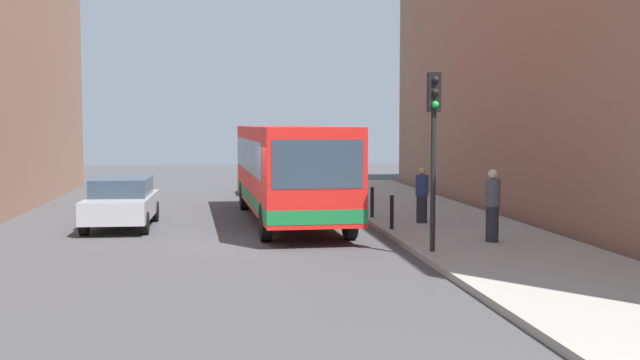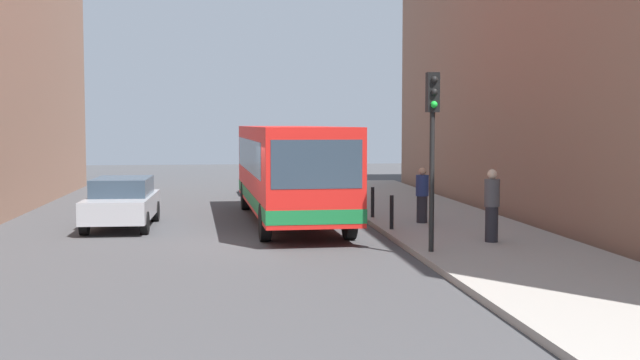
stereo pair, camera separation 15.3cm
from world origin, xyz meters
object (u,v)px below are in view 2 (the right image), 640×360
object	(u,v)px
car_beside_bus	(122,201)
traffic_light	(432,127)
pedestrian_near_signal	(492,206)
bollard_farthest	(345,188)
bus	(289,167)
car_behind_bus	(270,177)
bollard_far	(357,194)
bollard_mid	(373,202)
pedestrian_mid_sidewalk	(422,195)
bollard_near	(392,212)

from	to	relation	value
car_beside_bus	traffic_light	xyz separation A→B (m)	(7.74, -6.31, 2.22)
traffic_light	pedestrian_near_signal	xyz separation A→B (m)	(1.87, 1.26, -1.94)
bollard_farthest	pedestrian_near_signal	xyz separation A→B (m)	(1.97, -11.24, 0.44)
car_beside_bus	pedestrian_near_signal	xyz separation A→B (m)	(9.61, -5.05, 0.28)
car_beside_bus	bollard_farthest	world-z (taller)	car_beside_bus
bus	car_behind_bus	bearing A→B (deg)	-91.74
bollard_far	pedestrian_near_signal	size ratio (longest dim) A/B	0.52
bus	bollard_mid	xyz separation A→B (m)	(2.60, -0.32, -1.10)
pedestrian_near_signal	pedestrian_mid_sidewalk	distance (m)	4.02
car_behind_bus	pedestrian_mid_sidewalk	size ratio (longest dim) A/B	2.72
car_beside_bus	traffic_light	distance (m)	10.24
traffic_light	bollard_near	distance (m)	4.58
car_behind_bus	bus	bearing A→B (deg)	88.74
bollard_mid	bollard_far	distance (m)	2.86
bus	bollard_farthest	bearing A→B (deg)	-118.00
car_behind_bus	bollard_farthest	world-z (taller)	car_behind_bus
car_beside_bus	bollard_near	size ratio (longest dim) A/B	4.66
bollard_far	bollard_farthest	size ratio (longest dim) A/B	1.00
car_behind_bus	traffic_light	xyz separation A→B (m)	(2.79, -16.42, 2.22)
bollard_far	pedestrian_mid_sidewalk	world-z (taller)	pedestrian_mid_sidewalk
car_beside_bus	traffic_light	bearing A→B (deg)	141.63
car_behind_bus	bollard_farthest	bearing A→B (deg)	122.67
bollard_far	pedestrian_mid_sidewalk	bearing A→B (deg)	-74.88
car_behind_bus	bollard_near	distance (m)	12.80
car_beside_bus	bollard_mid	size ratio (longest dim) A/B	4.66
pedestrian_near_signal	bollard_farthest	bearing A→B (deg)	-109.66
traffic_light	bollard_farthest	world-z (taller)	traffic_light
pedestrian_mid_sidewalk	bollard_farthest	bearing A→B (deg)	158.00
bus	pedestrian_near_signal	world-z (taller)	bus
bollard_near	pedestrian_mid_sidewalk	xyz separation A→B (m)	(1.20, 1.30, 0.34)
pedestrian_mid_sidewalk	bollard_far	bearing A→B (deg)	163.81
traffic_light	bollard_near	bearing A→B (deg)	91.47
pedestrian_near_signal	bollard_far	bearing A→B (deg)	-106.37
bollard_far	bollard_farthest	distance (m)	2.86
bollard_far	bollard_mid	bearing A→B (deg)	-90.00
bollard_farthest	traffic_light	bearing A→B (deg)	-89.54
bollard_mid	bollard_farthest	size ratio (longest dim) A/B	1.00
traffic_light	bollard_mid	bearing A→B (deg)	90.85
bollard_far	pedestrian_near_signal	xyz separation A→B (m)	(1.97, -8.37, 0.44)
bus	pedestrian_near_signal	distance (m)	7.44
bollard_near	pedestrian_near_signal	world-z (taller)	pedestrian_near_signal
car_beside_bus	car_behind_bus	bearing A→B (deg)	-115.26
bollard_mid	car_beside_bus	bearing A→B (deg)	-176.57
traffic_light	pedestrian_mid_sidewalk	distance (m)	5.70
car_beside_bus	bollard_far	bearing A→B (deg)	-155.68
car_behind_bus	car_beside_bus	bearing A→B (deg)	62.11
bollard_near	bollard_farthest	xyz separation A→B (m)	(0.00, 8.59, 0.00)
bus	bollard_farthest	size ratio (longest dim) A/B	11.70
bollard_near	bollard_farthest	bearing A→B (deg)	90.00
pedestrian_mid_sidewalk	bollard_near	bearing A→B (deg)	-73.92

